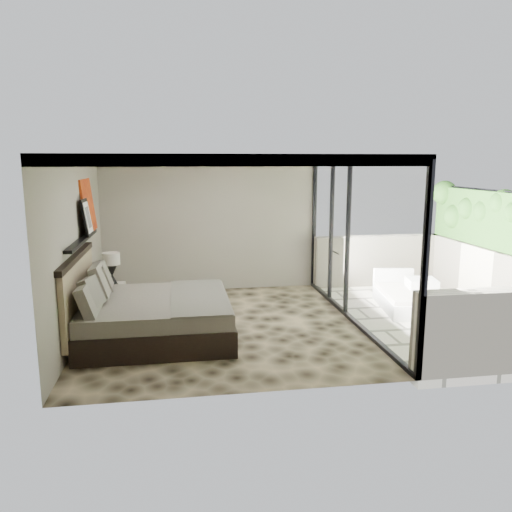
{
  "coord_description": "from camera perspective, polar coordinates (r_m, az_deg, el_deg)",
  "views": [
    {
      "loc": [
        -0.7,
        -7.97,
        2.72
      ],
      "look_at": [
        0.64,
        0.4,
        1.1
      ],
      "focal_mm": 35.0,
      "sensor_mm": 36.0,
      "label": 1
    }
  ],
  "objects": [
    {
      "name": "abstract_canvas",
      "position": [
        9.05,
        -18.65,
        5.5
      ],
      "size": [
        0.13,
        0.9,
        0.9
      ],
      "primitive_type": "cube",
      "rotation": [
        0.0,
        -0.1,
        0.0
      ],
      "color": "#9D3A0D",
      "rests_on": "picture_ledge"
    },
    {
      "name": "ceiling",
      "position": [
        8.0,
        -4.15,
        11.26
      ],
      "size": [
        4.5,
        5.0,
        0.02
      ],
      "primitive_type": "cube",
      "color": "silver",
      "rests_on": "back_wall"
    },
    {
      "name": "lounger",
      "position": [
        9.77,
        16.4,
        -4.67
      ],
      "size": [
        1.01,
        1.67,
        0.61
      ],
      "rotation": [
        0.0,
        0.0,
        -0.16
      ],
      "color": "silver",
      "rests_on": "terrace_slab"
    },
    {
      "name": "back_wall",
      "position": [
        10.57,
        -5.22,
        3.57
      ],
      "size": [
        4.5,
        0.02,
        2.8
      ],
      "primitive_type": "cube",
      "color": "gray",
      "rests_on": "floor"
    },
    {
      "name": "framed_print",
      "position": [
        8.56,
        -18.77,
        4.22
      ],
      "size": [
        0.11,
        0.5,
        0.6
      ],
      "primitive_type": "cube",
      "rotation": [
        0.0,
        -0.14,
        0.0
      ],
      "color": "black",
      "rests_on": "picture_ledge"
    },
    {
      "name": "ottoman",
      "position": [
        10.03,
        18.34,
        -3.95
      ],
      "size": [
        0.62,
        0.62,
        0.53
      ],
      "primitive_type": "cube",
      "rotation": [
        0.0,
        0.0,
        -0.21
      ],
      "color": "white",
      "rests_on": "terrace_slab"
    },
    {
      "name": "picture_ledge",
      "position": [
        8.3,
        -19.26,
        1.73
      ],
      "size": [
        0.12,
        2.2,
        0.05
      ],
      "primitive_type": "cube",
      "color": "black",
      "rests_on": "left_wall"
    },
    {
      "name": "foliage_hedge",
      "position": [
        9.91,
        26.85,
        3.43
      ],
      "size": [
        0.36,
        4.6,
        1.1
      ],
      "primitive_type": null,
      "color": "#3A6A21",
      "rests_on": "parapet_far"
    },
    {
      "name": "left_wall",
      "position": [
        8.23,
        -19.75,
        0.92
      ],
      "size": [
        0.02,
        5.0,
        2.8
      ],
      "primitive_type": "cube",
      "color": "gray",
      "rests_on": "floor"
    },
    {
      "name": "terrace_slab",
      "position": [
        9.54,
        19.33,
        -6.78
      ],
      "size": [
        3.0,
        5.0,
        0.12
      ],
      "primitive_type": "cube",
      "color": "beige",
      "rests_on": "ground"
    },
    {
      "name": "parapet_far",
      "position": [
        10.09,
        26.32,
        -2.77
      ],
      "size": [
        0.3,
        5.0,
        1.1
      ],
      "primitive_type": "cube",
      "color": "beige",
      "rests_on": "terrace_slab"
    },
    {
      "name": "glass_wall",
      "position": [
        8.6,
        11.1,
        1.76
      ],
      "size": [
        0.08,
        5.0,
        2.8
      ],
      "primitive_type": "cube",
      "color": "white",
      "rests_on": "floor"
    },
    {
      "name": "nightstand",
      "position": [
        9.5,
        -16.18,
        -4.79
      ],
      "size": [
        0.6,
        0.6,
        0.48
      ],
      "primitive_type": "cube",
      "rotation": [
        0.0,
        0.0,
        0.29
      ],
      "color": "black",
      "rests_on": "floor"
    },
    {
      "name": "table_lamp",
      "position": [
        9.4,
        -16.19,
        -0.89
      ],
      "size": [
        0.31,
        0.31,
        0.57
      ],
      "color": "black",
      "rests_on": "nightstand"
    },
    {
      "name": "floor",
      "position": [
        8.45,
        -3.89,
        -8.01
      ],
      "size": [
        5.0,
        5.0,
        0.0
      ],
      "primitive_type": "plane",
      "color": "black",
      "rests_on": "ground"
    },
    {
      "name": "bed",
      "position": [
        7.97,
        -12.03,
        -6.55
      ],
      "size": [
        2.33,
        2.25,
        1.29
      ],
      "color": "black",
      "rests_on": "floor"
    }
  ]
}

